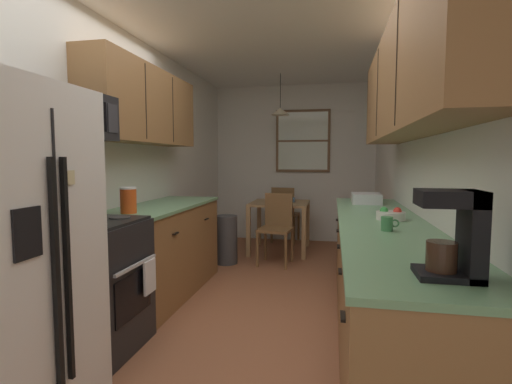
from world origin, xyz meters
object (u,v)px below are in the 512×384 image
Objects in this scene: fruit_bowl at (391,215)px; dish_rack at (366,198)px; storage_canister at (128,200)px; mug_by_coffeemaker at (387,224)px; coffee_maker at (457,232)px; table_serving_bowl at (288,200)px; dining_table at (280,210)px; dining_chair_near at (277,225)px; stove_range at (92,285)px; trash_bin at (226,239)px; microwave_over_range at (70,116)px; dining_chair_far at (284,212)px.

dish_rack is at bearing 94.61° from fruit_bowl.
mug_by_coffeemaker is at bearing -11.39° from storage_canister.
table_serving_bowl is (-1.09, 4.00, -0.31)m from coffee_maker.
dining_chair_near is (0.05, -0.63, -0.11)m from dining_table.
dining_chair_near is (0.93, 2.51, 0.03)m from stove_range.
storage_canister is at bearing 90.61° from stove_range.
dining_chair_near is at bearing 12.33° from trash_bin.
microwave_over_range is at bearing -109.17° from table_serving_bowl.
storage_canister is at bearing -110.59° from table_serving_bowl.
coffee_maker is at bearing -21.17° from stove_range.
microwave_over_range is at bearing -107.63° from dining_table.
coffee_maker is at bearing -70.82° from dining_chair_near.
dining_table is at bearing 106.93° from coffee_maker.
dining_table is at bearing -153.72° from table_serving_bowl.
dining_chair_far is 2.65× the size of dish_rack.
fruit_bowl is 1.07m from dish_rack.
mug_by_coffeemaker is 0.53× the size of fruit_bowl.
dish_rack is at bearing -53.91° from dining_table.
dining_chair_far is at bearing 90.97° from dining_table.
mug_by_coffeemaker is 1.53m from dish_rack.
stove_range reaches higher than fruit_bowl.
fruit_bowl is at bearing -69.64° from dining_chair_far.
stove_range is at bearing -176.28° from mug_by_coffeemaker.
dining_chair_near is 2.76× the size of coffee_maker.
dining_chair_near reaches higher than dining_table.
dish_rack is (1.04, -0.86, 0.45)m from dining_chair_near.
dining_chair_far is (0.99, 3.76, -1.13)m from microwave_over_range.
coffee_maker is 1.59× the size of fruit_bowl.
table_serving_bowl is (1.00, 2.67, -0.25)m from storage_canister.
mug_by_coffeemaker reaches higher than trash_bin.
dining_chair_near is 3.56m from coffee_maker.
storage_canister is 2.48m from coffee_maker.
microwave_over_range is 2.95m from dining_chair_near.
dish_rack reaches higher than mug_by_coffeemaker.
storage_canister is (-0.94, -1.99, 0.51)m from dining_chair_near.
coffee_maker is 0.96× the size of dish_rack.
dining_table is 3.22m from mug_by_coffeemaker.
microwave_over_range reaches higher than fruit_bowl.
dish_rack is at bearing 90.03° from mug_by_coffeemaker.
stove_range is 5.36× the size of fruit_bowl.
storage_canister is at bearing -108.80° from dining_table.
fruit_bowl is 2.81m from table_serving_bowl.
stove_range reaches higher than mug_by_coffeemaker.
microwave_over_range is 0.70× the size of dining_table.
dining_table is 7.70× the size of mug_by_coffeemaker.
stove_range is 1.88× the size of microwave_over_range.
microwave_over_range is 2.72× the size of table_serving_bowl.
microwave_over_range reaches higher than dining_chair_far.
microwave_over_range reaches higher than trash_bin.
dining_table is 1.35× the size of trash_bin.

